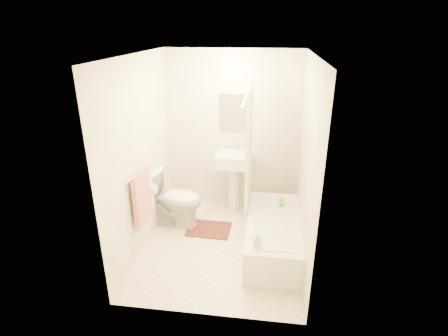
# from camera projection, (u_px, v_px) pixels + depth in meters

# --- Properties ---
(floor) EXTENTS (2.40, 2.40, 0.00)m
(floor) POSITION_uv_depth(u_px,v_px,m) (221.00, 245.00, 4.61)
(floor) COLOR beige
(floor) RESTS_ON ground
(ceiling) EXTENTS (2.40, 2.40, 0.00)m
(ceiling) POSITION_uv_depth(u_px,v_px,m) (221.00, 55.00, 3.69)
(ceiling) COLOR white
(ceiling) RESTS_ON ground
(wall_back) EXTENTS (2.00, 0.02, 2.40)m
(wall_back) POSITION_uv_depth(u_px,v_px,m) (232.00, 132.00, 5.25)
(wall_back) COLOR beige
(wall_back) RESTS_ON ground
(wall_left) EXTENTS (0.02, 2.40, 2.40)m
(wall_left) POSITION_uv_depth(u_px,v_px,m) (140.00, 156.00, 4.27)
(wall_left) COLOR beige
(wall_left) RESTS_ON ground
(wall_right) EXTENTS (0.02, 2.40, 2.40)m
(wall_right) POSITION_uv_depth(u_px,v_px,m) (307.00, 165.00, 4.03)
(wall_right) COLOR beige
(wall_right) RESTS_ON ground
(mirror) EXTENTS (0.40, 0.03, 0.55)m
(mirror) POSITION_uv_depth(u_px,v_px,m) (232.00, 113.00, 5.12)
(mirror) COLOR white
(mirror) RESTS_ON wall_back
(curtain_rod) EXTENTS (0.03, 1.70, 0.03)m
(curtain_rod) POSITION_uv_depth(u_px,v_px,m) (249.00, 92.00, 3.90)
(curtain_rod) COLOR silver
(curtain_rod) RESTS_ON wall_back
(shower_curtain) EXTENTS (0.04, 0.80, 1.55)m
(shower_curtain) POSITION_uv_depth(u_px,v_px,m) (249.00, 146.00, 4.56)
(shower_curtain) COLOR silver
(shower_curtain) RESTS_ON curtain_rod
(towel_bar) EXTENTS (0.02, 0.60, 0.02)m
(towel_bar) POSITION_uv_depth(u_px,v_px,m) (137.00, 172.00, 4.08)
(towel_bar) COLOR silver
(towel_bar) RESTS_ON wall_left
(towel) EXTENTS (0.06, 0.45, 0.66)m
(towel) POSITION_uv_depth(u_px,v_px,m) (142.00, 197.00, 4.20)
(towel) COLOR #CC7266
(towel) RESTS_ON towel_bar
(toilet_paper) EXTENTS (0.11, 0.12, 0.12)m
(toilet_paper) POSITION_uv_depth(u_px,v_px,m) (152.00, 189.00, 4.57)
(toilet_paper) COLOR white
(toilet_paper) RESTS_ON wall_left
(toilet) EXTENTS (0.88, 0.56, 0.81)m
(toilet) POSITION_uv_depth(u_px,v_px,m) (174.00, 199.00, 4.96)
(toilet) COLOR white
(toilet) RESTS_ON floor
(sink) EXTENTS (0.53, 0.43, 1.03)m
(sink) POSITION_uv_depth(u_px,v_px,m) (234.00, 180.00, 5.28)
(sink) COLOR silver
(sink) RESTS_ON floor
(bathtub) EXTENTS (0.67, 1.52, 0.43)m
(bathtub) POSITION_uv_depth(u_px,v_px,m) (273.00, 235.00, 4.45)
(bathtub) COLOR white
(bathtub) RESTS_ON floor
(bath_mat) EXTENTS (0.62, 0.47, 0.02)m
(bath_mat) POSITION_uv_depth(u_px,v_px,m) (209.00, 229.00, 4.95)
(bath_mat) COLOR #4E241E
(bath_mat) RESTS_ON floor
(soap_bottle) EXTENTS (0.10, 0.10, 0.18)m
(soap_bottle) POSITION_uv_depth(u_px,v_px,m) (257.00, 240.00, 3.82)
(soap_bottle) COLOR white
(soap_bottle) RESTS_ON bathtub
(scrub_brush) EXTENTS (0.07, 0.21, 0.04)m
(scrub_brush) POSITION_uv_depth(u_px,v_px,m) (281.00, 203.00, 4.76)
(scrub_brush) COLOR green
(scrub_brush) RESTS_ON bathtub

